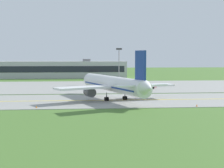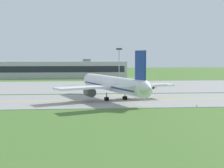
{
  "view_description": "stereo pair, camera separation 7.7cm",
  "coord_description": "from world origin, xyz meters",
  "px_view_note": "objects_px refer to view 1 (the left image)",
  "views": [
    {
      "loc": [
        -2.04,
        -89.21,
        11.52
      ],
      "look_at": [
        6.18,
        3.42,
        4.0
      ],
      "focal_mm": 56.04,
      "sensor_mm": 36.0,
      "label": 1
    },
    {
      "loc": [
        -1.96,
        -89.22,
        11.52
      ],
      "look_at": [
        6.18,
        3.42,
        4.0
      ],
      "focal_mm": 56.04,
      "sensor_mm": 36.0,
      "label": 2
    }
  ],
  "objects_px": {
    "airplane_lead": "(113,84)",
    "apron_light_mast": "(119,61)",
    "service_truck_fuel": "(100,82)",
    "service_truck_baggage": "(144,86)"
  },
  "relations": [
    {
      "from": "airplane_lead",
      "to": "service_truck_fuel",
      "type": "bearing_deg",
      "value": 91.51
    },
    {
      "from": "airplane_lead",
      "to": "service_truck_fuel",
      "type": "xyz_separation_m",
      "value": [
        -1.15,
        43.37,
        -2.6
      ]
    },
    {
      "from": "airplane_lead",
      "to": "service_truck_baggage",
      "type": "xyz_separation_m",
      "value": [
        13.38,
        28.79,
        -2.95
      ]
    },
    {
      "from": "apron_light_mast",
      "to": "airplane_lead",
      "type": "bearing_deg",
      "value": -97.72
    },
    {
      "from": "service_truck_fuel",
      "to": "apron_light_mast",
      "type": "distance_m",
      "value": 15.81
    },
    {
      "from": "airplane_lead",
      "to": "apron_light_mast",
      "type": "bearing_deg",
      "value": 82.28
    },
    {
      "from": "service_truck_baggage",
      "to": "apron_light_mast",
      "type": "height_order",
      "value": "apron_light_mast"
    },
    {
      "from": "service_truck_fuel",
      "to": "airplane_lead",
      "type": "bearing_deg",
      "value": -88.49
    },
    {
      "from": "airplane_lead",
      "to": "apron_light_mast",
      "type": "height_order",
      "value": "apron_light_mast"
    },
    {
      "from": "airplane_lead",
      "to": "service_truck_baggage",
      "type": "distance_m",
      "value": 31.89
    }
  ]
}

